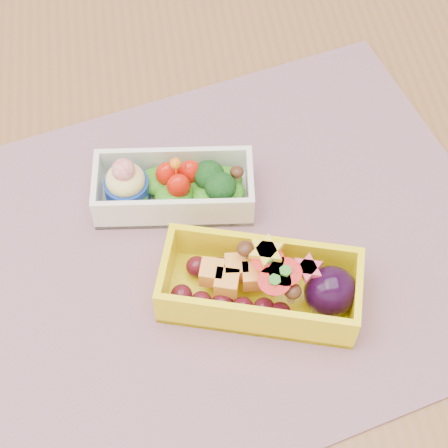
{
  "coord_description": "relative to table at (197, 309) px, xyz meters",
  "views": [
    {
      "loc": [
        -0.02,
        -0.34,
        1.33
      ],
      "look_at": [
        0.03,
        0.01,
        0.79
      ],
      "focal_mm": 59.45,
      "sensor_mm": 36.0,
      "label": 1
    }
  ],
  "objects": [
    {
      "name": "bento_white",
      "position": [
        -0.01,
        0.07,
        0.12
      ],
      "size": [
        0.15,
        0.08,
        0.06
      ],
      "rotation": [
        0.0,
        0.0,
        -0.12
      ],
      "color": "white",
      "rests_on": "placemat"
    },
    {
      "name": "table",
      "position": [
        0.0,
        0.0,
        0.0
      ],
      "size": [
        1.2,
        0.8,
        0.75
      ],
      "color": "brown",
      "rests_on": "ground"
    },
    {
      "name": "bento_yellow",
      "position": [
        0.05,
        -0.05,
        0.13
      ],
      "size": [
        0.18,
        0.12,
        0.06
      ],
      "rotation": [
        0.0,
        0.0,
        -0.3
      ],
      "color": "yellow",
      "rests_on": "placemat"
    },
    {
      "name": "placemat",
      "position": [
        0.02,
        0.0,
        0.1
      ],
      "size": [
        0.58,
        0.5,
        0.0
      ],
      "primitive_type": "cube",
      "rotation": [
        0.0,
        0.0,
        0.23
      ],
      "color": "#9B6B71",
      "rests_on": "table"
    }
  ]
}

